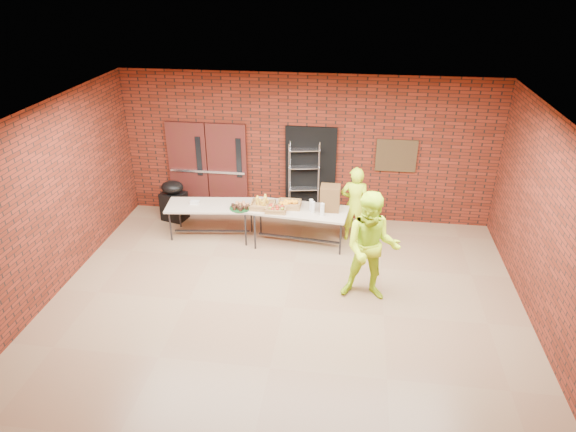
# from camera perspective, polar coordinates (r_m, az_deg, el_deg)

# --- Properties ---
(room) EXTENTS (8.08, 7.08, 3.28)m
(room) POSITION_cam_1_polar(r_m,az_deg,el_deg) (7.90, -0.50, -0.76)
(room) COLOR #8B684B
(room) RESTS_ON ground
(double_doors) EXTENTS (1.78, 0.12, 2.10)m
(double_doors) POSITION_cam_1_polar(r_m,az_deg,el_deg) (11.64, -8.88, 5.24)
(double_doors) COLOR #431314
(double_doors) RESTS_ON room
(dark_doorway) EXTENTS (1.10, 0.06, 2.10)m
(dark_doorway) POSITION_cam_1_polar(r_m,az_deg,el_deg) (11.25, 2.51, 4.75)
(dark_doorway) COLOR black
(dark_doorway) RESTS_ON room
(bronze_plaque) EXTENTS (0.85, 0.04, 0.70)m
(bronze_plaque) POSITION_cam_1_polar(r_m,az_deg,el_deg) (11.06, 11.94, 6.58)
(bronze_plaque) COLOR #3F2F19
(bronze_plaque) RESTS_ON room
(wire_rack) EXTENTS (0.68, 0.33, 1.79)m
(wire_rack) POSITION_cam_1_polar(r_m,az_deg,el_deg) (11.19, 1.79, 3.78)
(wire_rack) COLOR silver
(wire_rack) RESTS_ON room
(table_left) EXTENTS (1.85, 0.95, 0.73)m
(table_left) POSITION_cam_1_polar(r_m,az_deg,el_deg) (10.67, -8.62, 0.97)
(table_left) COLOR #B7A48C
(table_left) RESTS_ON room
(table_right) EXTENTS (1.99, 1.00, 0.79)m
(table_right) POSITION_cam_1_polar(r_m,az_deg,el_deg) (10.23, 1.26, 0.42)
(table_right) COLOR #B7A48C
(table_right) RESTS_ON room
(basket_bananas) EXTENTS (0.48, 0.37, 0.15)m
(basket_bananas) POSITION_cam_1_polar(r_m,az_deg,el_deg) (10.23, -2.83, 1.22)
(basket_bananas) COLOR #A87D43
(basket_bananas) RESTS_ON table_right
(basket_oranges) EXTENTS (0.46, 0.36, 0.14)m
(basket_oranges) POSITION_cam_1_polar(r_m,az_deg,el_deg) (10.26, 0.12, 1.33)
(basket_oranges) COLOR #A87D43
(basket_oranges) RESTS_ON table_right
(basket_apples) EXTENTS (0.41, 0.32, 0.13)m
(basket_apples) POSITION_cam_1_polar(r_m,az_deg,el_deg) (10.08, -1.34, 0.78)
(basket_apples) COLOR #A87D43
(basket_apples) RESTS_ON table_right
(muffin_tray) EXTENTS (0.44, 0.44, 0.11)m
(muffin_tray) POSITION_cam_1_polar(r_m,az_deg,el_deg) (10.39, -5.31, 1.11)
(muffin_tray) COLOR #144B1E
(muffin_tray) RESTS_ON table_left
(napkin_box) EXTENTS (0.18, 0.12, 0.06)m
(napkin_box) POSITION_cam_1_polar(r_m,az_deg,el_deg) (10.72, -10.31, 1.50)
(napkin_box) COLOR silver
(napkin_box) RESTS_ON table_left
(coffee_dispenser) EXTENTS (0.38, 0.34, 0.50)m
(coffee_dispenser) POSITION_cam_1_polar(r_m,az_deg,el_deg) (10.11, 4.69, 2.00)
(coffee_dispenser) COLOR brown
(coffee_dispenser) RESTS_ON table_right
(cup_stack_front) EXTENTS (0.08, 0.08, 0.23)m
(cup_stack_front) POSITION_cam_1_polar(r_m,az_deg,el_deg) (10.03, 2.79, 1.00)
(cup_stack_front) COLOR silver
(cup_stack_front) RESTS_ON table_right
(cup_stack_mid) EXTENTS (0.09, 0.09, 0.26)m
(cup_stack_mid) POSITION_cam_1_polar(r_m,az_deg,el_deg) (9.91, 3.81, 0.71)
(cup_stack_mid) COLOR silver
(cup_stack_mid) RESTS_ON table_right
(cup_stack_back) EXTENTS (0.08, 0.08, 0.23)m
(cup_stack_back) POSITION_cam_1_polar(r_m,az_deg,el_deg) (10.12, 2.60, 1.24)
(cup_stack_back) COLOR silver
(cup_stack_back) RESTS_ON table_right
(covered_grill) EXTENTS (0.59, 0.53, 0.91)m
(covered_grill) POSITION_cam_1_polar(r_m,az_deg,el_deg) (11.64, -12.59, 1.71)
(covered_grill) COLOR black
(covered_grill) RESTS_ON room
(volunteer_woman) EXTENTS (0.59, 0.40, 1.60)m
(volunteer_woman) POSITION_cam_1_polar(r_m,az_deg,el_deg) (10.46, 7.42, 1.30)
(volunteer_woman) COLOR #C6F31B
(volunteer_woman) RESTS_ON room
(volunteer_man) EXTENTS (0.98, 0.78, 1.95)m
(volunteer_man) POSITION_cam_1_polar(r_m,az_deg,el_deg) (8.59, 9.25, -3.49)
(volunteer_man) COLOR #C6F31B
(volunteer_man) RESTS_ON room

